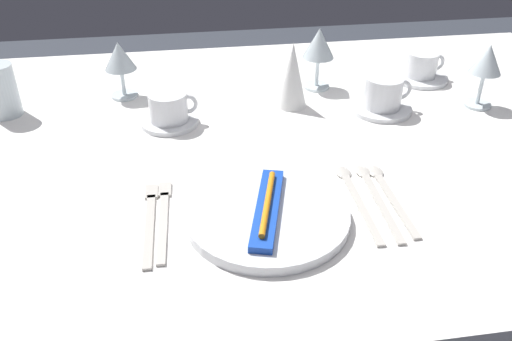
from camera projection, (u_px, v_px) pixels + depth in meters
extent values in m
cube|color=white|center=(253.00, 145.00, 1.11)|extent=(1.80, 1.10, 0.04)
cube|color=white|center=(226.00, 87.00, 1.63)|extent=(1.80, 0.01, 0.18)
cylinder|color=brown|center=(470.00, 157.00, 1.79)|extent=(0.07, 0.07, 0.70)
cylinder|color=white|center=(267.00, 216.00, 0.86)|extent=(0.27, 0.27, 0.02)
cube|color=blue|center=(267.00, 208.00, 0.86)|extent=(0.09, 0.21, 0.01)
cylinder|color=orange|center=(267.00, 203.00, 0.85)|extent=(0.05, 0.17, 0.01)
cube|color=beige|center=(163.00, 226.00, 0.85)|extent=(0.02, 0.18, 0.00)
cube|color=beige|center=(165.00, 190.00, 0.94)|extent=(0.02, 0.04, 0.00)
cube|color=beige|center=(149.00, 230.00, 0.84)|extent=(0.02, 0.19, 0.00)
cube|color=beige|center=(152.00, 192.00, 0.93)|extent=(0.02, 0.04, 0.00)
cube|color=beige|center=(362.00, 208.00, 0.89)|extent=(0.02, 0.20, 0.00)
ellipsoid|color=beige|center=(343.00, 173.00, 0.99)|extent=(0.03, 0.04, 0.01)
cube|color=beige|center=(382.00, 207.00, 0.90)|extent=(0.02, 0.20, 0.00)
ellipsoid|color=beige|center=(363.00, 172.00, 0.99)|extent=(0.03, 0.04, 0.01)
cube|color=beige|center=(396.00, 204.00, 0.90)|extent=(0.01, 0.18, 0.00)
ellipsoid|color=beige|center=(375.00, 172.00, 0.99)|extent=(0.03, 0.04, 0.01)
cylinder|color=white|center=(419.00, 78.00, 1.36)|extent=(0.14, 0.14, 0.01)
cylinder|color=white|center=(422.00, 64.00, 1.34)|extent=(0.08, 0.08, 0.06)
torus|color=white|center=(436.00, 62.00, 1.34)|extent=(0.04, 0.01, 0.04)
cylinder|color=white|center=(170.00, 122.00, 1.15)|extent=(0.12, 0.12, 0.01)
cylinder|color=white|center=(168.00, 107.00, 1.13)|extent=(0.08, 0.08, 0.06)
torus|color=white|center=(188.00, 104.00, 1.14)|extent=(0.04, 0.01, 0.04)
cylinder|color=white|center=(381.00, 108.00, 1.21)|extent=(0.14, 0.14, 0.01)
cylinder|color=white|center=(383.00, 92.00, 1.19)|extent=(0.08, 0.08, 0.07)
torus|color=white|center=(401.00, 90.00, 1.19)|extent=(0.05, 0.01, 0.05)
cylinder|color=silver|center=(477.00, 104.00, 1.23)|extent=(0.06, 0.06, 0.01)
cylinder|color=silver|center=(481.00, 88.00, 1.21)|extent=(0.01, 0.01, 0.07)
cone|color=silver|center=(488.00, 59.00, 1.17)|extent=(0.07, 0.07, 0.06)
cylinder|color=silver|center=(125.00, 95.00, 1.27)|extent=(0.06, 0.06, 0.01)
cylinder|color=silver|center=(123.00, 82.00, 1.25)|extent=(0.01, 0.01, 0.06)
cone|color=silver|center=(119.00, 56.00, 1.22)|extent=(0.07, 0.07, 0.06)
cylinder|color=silver|center=(316.00, 86.00, 1.32)|extent=(0.06, 0.06, 0.01)
cylinder|color=silver|center=(317.00, 71.00, 1.30)|extent=(0.01, 0.01, 0.07)
cone|color=silver|center=(319.00, 43.00, 1.26)|extent=(0.07, 0.07, 0.07)
cylinder|color=silver|center=(1.00, 90.00, 1.16)|extent=(0.07, 0.07, 0.12)
cylinder|color=#C68C1E|center=(4.00, 101.00, 1.18)|extent=(0.06, 0.06, 0.06)
cone|color=white|center=(292.00, 75.00, 1.19)|extent=(0.07, 0.07, 0.15)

